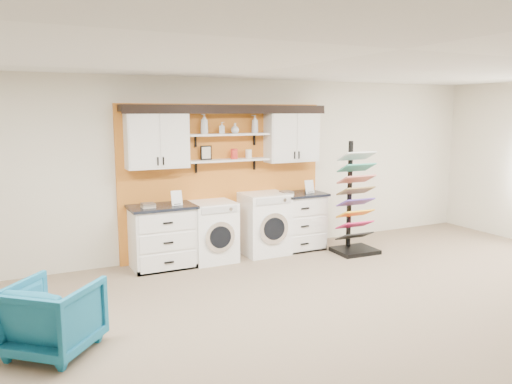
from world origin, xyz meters
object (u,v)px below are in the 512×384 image
washer (212,231)px  armchair (53,317)px  base_cabinet_left (162,236)px  dryer (264,223)px  base_cabinet_right (295,221)px  sample_rack (355,219)px

washer → armchair: (-2.44, -2.12, -0.11)m
base_cabinet_left → dryer: (1.68, -0.00, 0.03)m
base_cabinet_right → base_cabinet_left: bearing=180.0°
sample_rack → armchair: bearing=-159.6°
washer → base_cabinet_left: bearing=179.8°
base_cabinet_left → armchair: size_ratio=1.24×
washer → armchair: size_ratio=1.21×
base_cabinet_left → sample_rack: bearing=-11.1°
dryer → sample_rack: bearing=-23.7°
base_cabinet_right → sample_rack: bearing=-37.7°
washer → sample_rack: sample_rack is taller
base_cabinet_left → base_cabinet_right: 2.26m
washer → sample_rack: bearing=-14.7°
dryer → armchair: 3.96m
base_cabinet_left → washer: 0.78m
dryer → sample_rack: size_ratio=0.55×
base_cabinet_left → base_cabinet_right: base_cabinet_right is taller
base_cabinet_right → washer: size_ratio=1.05×
base_cabinet_left → sample_rack: size_ratio=0.52×
washer → base_cabinet_right: bearing=0.1°
sample_rack → armchair: 4.94m
base_cabinet_left → base_cabinet_right: (2.26, -0.00, 0.01)m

